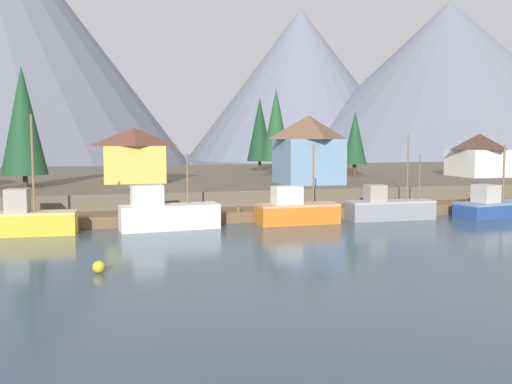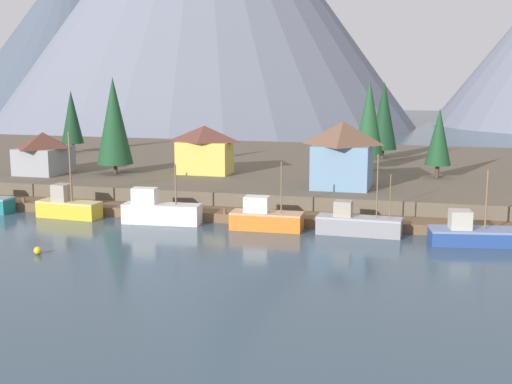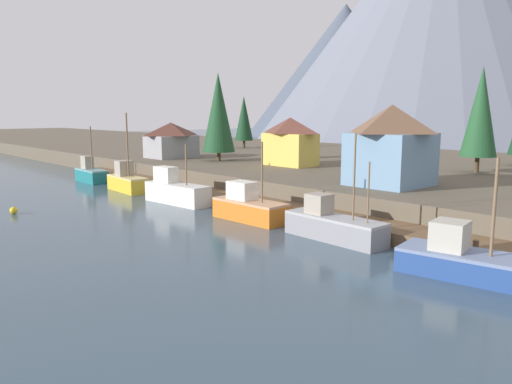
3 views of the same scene
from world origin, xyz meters
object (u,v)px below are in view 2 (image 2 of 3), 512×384
object	(u,v)px
fishing_boat_white	(160,211)
house_grey	(44,152)
fishing_boat_blue	(473,234)
conifer_mid_right	(369,118)
house_blue	(343,154)
conifer_near_left	(72,117)
conifer_near_right	(384,116)
fishing_boat_yellow	(68,206)
house_yellow	(205,149)
fishing_boat_orange	(265,218)
conifer_back_left	(114,121)
conifer_mid_left	(439,137)
channel_buoy	(38,251)
fishing_boat_grey	(357,224)

from	to	relation	value
fishing_boat_white	house_grey	bearing A→B (deg)	143.09
fishing_boat_white	fishing_boat_blue	size ratio (longest dim) A/B	0.97
conifer_mid_right	house_blue	bearing A→B (deg)	-94.48
conifer_near_left	conifer_mid_right	bearing A→B (deg)	-8.15
conifer_near_left	conifer_near_right	world-z (taller)	conifer_near_right
fishing_boat_yellow	house_grey	distance (m)	18.10
house_yellow	conifer_near_right	size ratio (longest dim) A/B	0.61
house_blue	house_grey	world-z (taller)	house_blue
fishing_boat_blue	house_blue	xyz separation A→B (m)	(-14.07, 13.67, 5.42)
fishing_boat_orange	conifer_back_left	bearing A→B (deg)	145.25
house_yellow	conifer_mid_left	bearing A→B (deg)	8.37
fishing_boat_white	conifer_near_left	world-z (taller)	conifer_near_left
fishing_boat_orange	house_grey	bearing A→B (deg)	156.11
house_grey	conifer_mid_right	xyz separation A→B (m)	(40.63, 15.40, 4.22)
conifer_near_left	conifer_back_left	world-z (taller)	conifer_back_left
conifer_near_right	channel_buoy	xyz separation A→B (m)	(-25.00, -55.56, -8.71)
fishing_boat_white	fishing_boat_orange	distance (m)	11.40
house_grey	house_yellow	size ratio (longest dim) A/B	1.00
conifer_near_left	conifer_back_left	bearing A→B (deg)	-48.86
fishing_boat_grey	conifer_near_left	size ratio (longest dim) A/B	0.81
fishing_boat_white	conifer_mid_left	distance (m)	36.86
fishing_boat_grey	channel_buoy	bearing A→B (deg)	-149.16
fishing_boat_blue	conifer_mid_right	world-z (taller)	conifer_mid_right
conifer_back_left	fishing_boat_blue	bearing A→B (deg)	-20.64
fishing_boat_grey	fishing_boat_blue	bearing A→B (deg)	-3.99
house_yellow	fishing_boat_white	bearing A→B (deg)	-85.31
conifer_near_left	conifer_mid_right	distance (m)	49.71
fishing_boat_white	conifer_mid_left	bearing A→B (deg)	34.86
fishing_boat_orange	house_grey	size ratio (longest dim) A/B	1.02
fishing_boat_white	channel_buoy	size ratio (longest dim) A/B	11.93
house_grey	channel_buoy	distance (m)	33.07
house_yellow	channel_buoy	bearing A→B (deg)	-96.62
house_grey	fishing_boat_orange	bearing A→B (deg)	-22.23
fishing_boat_yellow	house_grey	size ratio (longest dim) A/B	1.31
channel_buoy	conifer_back_left	bearing A→B (deg)	103.81
fishing_boat_yellow	conifer_back_left	world-z (taller)	conifer_back_left
fishing_boat_grey	house_grey	size ratio (longest dim) A/B	1.15
fishing_boat_orange	fishing_boat_blue	world-z (taller)	fishing_boat_orange
house_blue	conifer_near_left	size ratio (longest dim) A/B	0.75
channel_buoy	fishing_boat_grey	bearing A→B (deg)	29.36
conifer_mid_right	conifer_back_left	distance (m)	34.14
fishing_boat_white	channel_buoy	xyz separation A→B (m)	(-5.41, -14.40, -0.94)
fishing_boat_grey	conifer_near_left	world-z (taller)	conifer_near_left
fishing_boat_yellow	fishing_boat_grey	world-z (taller)	fishing_boat_yellow
fishing_boat_blue	channel_buoy	bearing A→B (deg)	-169.42
house_grey	conifer_back_left	world-z (taller)	conifer_back_left
conifer_mid_right	channel_buoy	size ratio (longest dim) A/B	17.33
fishing_boat_orange	house_yellow	size ratio (longest dim) A/B	1.02
house_blue	house_grey	size ratio (longest dim) A/B	1.06
conifer_mid_right	fishing_boat_grey	bearing A→B (deg)	-85.94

